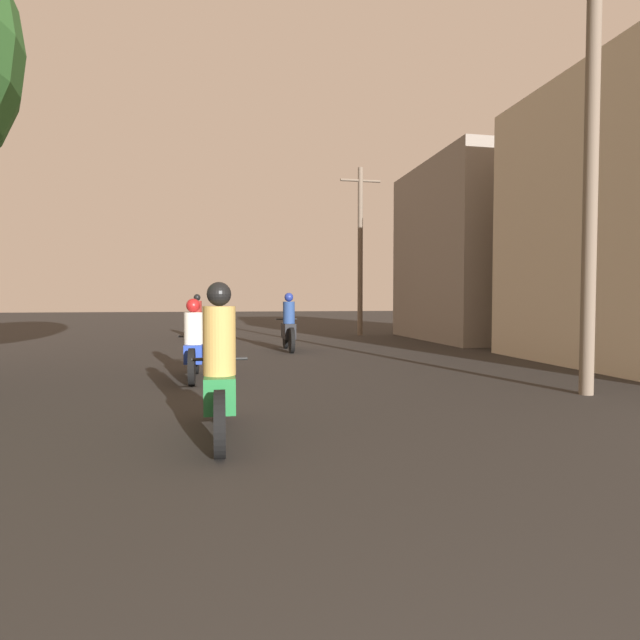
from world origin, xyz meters
TOP-DOWN VIEW (x-y plane):
  - motorcycle_green at (-0.74, 5.31)m, footprint 0.60×1.91m
  - motorcycle_blue at (-1.20, 9.20)m, footprint 0.60×1.95m
  - motorcycle_black at (1.08, 13.77)m, footprint 0.60×1.94m
  - motorcycle_orange at (-1.58, 18.72)m, footprint 0.60×2.12m
  - building_right_far at (8.80, 16.47)m, footprint 5.40×6.00m
  - utility_pole_near at (4.55, 6.64)m, footprint 1.60×0.20m
  - utility_pole_far at (4.62, 19.14)m, footprint 1.60×0.20m

SIDE VIEW (x-z plane):
  - motorcycle_blue at x=-1.20m, z-range -0.13..1.28m
  - motorcycle_black at x=1.08m, z-range -0.16..1.43m
  - motorcycle_green at x=-0.74m, z-range -0.15..1.42m
  - motorcycle_orange at x=-1.58m, z-range -0.16..1.44m
  - building_right_far at x=8.80m, z-range 0.00..6.10m
  - utility_pole_near at x=4.55m, z-range 0.16..6.68m
  - utility_pole_far at x=4.62m, z-range 0.16..6.69m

